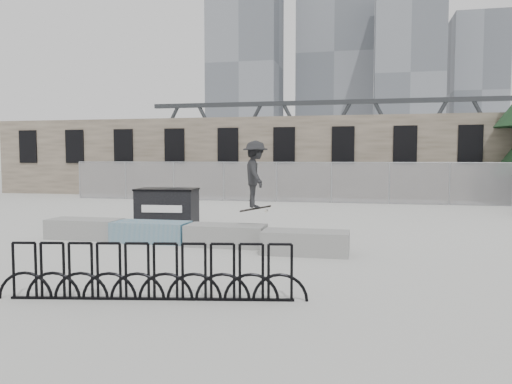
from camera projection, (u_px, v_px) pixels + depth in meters
ground at (194, 244)px, 13.01m from camera, size 120.00×120.00×0.00m
stone_wall at (288, 157)px, 28.69m from camera, size 36.00×2.58×4.50m
chainlink_fence at (276, 181)px, 25.13m from camera, size 22.06×0.06×2.02m
planter_far_left at (85, 228)px, 13.85m from camera, size 2.00×0.90×0.54m
planter_center_left at (151, 231)px, 13.27m from camera, size 2.00×0.90×0.54m
planter_center_right at (226, 234)px, 12.65m from camera, size 2.00×0.90×0.54m
planter_offset at (305, 242)px, 11.59m from camera, size 2.00×0.90×0.54m
dumpster at (167, 208)px, 16.06m from camera, size 1.99×1.32×1.25m
bike_rack at (151, 273)px, 7.84m from camera, size 4.87×0.94×0.90m
skyline_towers at (339, 68)px, 103.24m from camera, size 58.00×28.00×48.00m
truss_bridge at (409, 143)px, 64.24m from camera, size 70.00×3.00×9.80m
skateboarder at (255, 174)px, 12.58m from camera, size 0.99×1.25×1.80m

